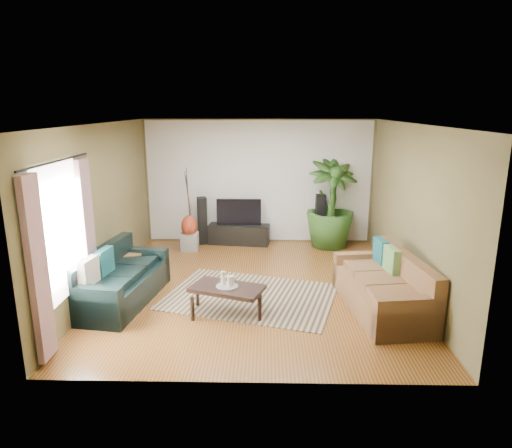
{
  "coord_description": "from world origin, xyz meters",
  "views": [
    {
      "loc": [
        0.17,
        -7.19,
        2.96
      ],
      "look_at": [
        0.0,
        0.2,
        1.05
      ],
      "focal_mm": 32.0,
      "sensor_mm": 36.0,
      "label": 1
    }
  ],
  "objects_px": {
    "coffee_table": "(227,300)",
    "television": "(239,212)",
    "pedestal": "(190,242)",
    "vase": "(189,226)",
    "tv_stand": "(239,234)",
    "potted_plant": "(331,204)",
    "side_table": "(126,266)",
    "sofa_left": "(122,276)",
    "speaker_left": "(202,221)",
    "speaker_right": "(320,220)",
    "sofa_right": "(382,283)"
  },
  "relations": [
    {
      "from": "speaker_right",
      "to": "potted_plant",
      "type": "relative_size",
      "value": 0.59
    },
    {
      "from": "coffee_table",
      "to": "speaker_left",
      "type": "height_order",
      "value": "speaker_left"
    },
    {
      "from": "tv_stand",
      "to": "television",
      "type": "height_order",
      "value": "television"
    },
    {
      "from": "pedestal",
      "to": "side_table",
      "type": "relative_size",
      "value": 0.67
    },
    {
      "from": "coffee_table",
      "to": "vase",
      "type": "height_order",
      "value": "vase"
    },
    {
      "from": "television",
      "to": "potted_plant",
      "type": "relative_size",
      "value": 0.52
    },
    {
      "from": "tv_stand",
      "to": "potted_plant",
      "type": "distance_m",
      "value": 2.1
    },
    {
      "from": "sofa_left",
      "to": "sofa_right",
      "type": "xyz_separation_m",
      "value": [
        3.94,
        -0.21,
        0.0
      ]
    },
    {
      "from": "pedestal",
      "to": "tv_stand",
      "type": "bearing_deg",
      "value": 23.81
    },
    {
      "from": "tv_stand",
      "to": "side_table",
      "type": "height_order",
      "value": "side_table"
    },
    {
      "from": "sofa_right",
      "to": "tv_stand",
      "type": "bearing_deg",
      "value": -152.82
    },
    {
      "from": "sofa_right",
      "to": "pedestal",
      "type": "bearing_deg",
      "value": -138.42
    },
    {
      "from": "sofa_right",
      "to": "side_table",
      "type": "bearing_deg",
      "value": -111.98
    },
    {
      "from": "sofa_left",
      "to": "speaker_right",
      "type": "relative_size",
      "value": 1.73
    },
    {
      "from": "coffee_table",
      "to": "potted_plant",
      "type": "distance_m",
      "value": 3.97
    },
    {
      "from": "speaker_right",
      "to": "vase",
      "type": "height_order",
      "value": "speaker_right"
    },
    {
      "from": "sofa_left",
      "to": "speaker_left",
      "type": "xyz_separation_m",
      "value": [
        0.82,
        3.13,
        0.1
      ]
    },
    {
      "from": "tv_stand",
      "to": "side_table",
      "type": "distance_m",
      "value": 2.92
    },
    {
      "from": "potted_plant",
      "to": "tv_stand",
      "type": "bearing_deg",
      "value": 176.42
    },
    {
      "from": "sofa_left",
      "to": "side_table",
      "type": "distance_m",
      "value": 0.89
    },
    {
      "from": "sofa_right",
      "to": "side_table",
      "type": "relative_size",
      "value": 3.75
    },
    {
      "from": "sofa_left",
      "to": "tv_stand",
      "type": "height_order",
      "value": "sofa_left"
    },
    {
      "from": "coffee_table",
      "to": "side_table",
      "type": "height_order",
      "value": "side_table"
    },
    {
      "from": "television",
      "to": "speaker_right",
      "type": "distance_m",
      "value": 1.78
    },
    {
      "from": "pedestal",
      "to": "vase",
      "type": "relative_size",
      "value": 0.78
    },
    {
      "from": "tv_stand",
      "to": "speaker_left",
      "type": "xyz_separation_m",
      "value": [
        -0.81,
        0.0,
        0.3
      ]
    },
    {
      "from": "pedestal",
      "to": "speaker_right",
      "type": "bearing_deg",
      "value": 9.17
    },
    {
      "from": "pedestal",
      "to": "speaker_left",
      "type": "bearing_deg",
      "value": 64.29
    },
    {
      "from": "sofa_left",
      "to": "speaker_right",
      "type": "height_order",
      "value": "speaker_right"
    },
    {
      "from": "pedestal",
      "to": "vase",
      "type": "distance_m",
      "value": 0.34
    },
    {
      "from": "tv_stand",
      "to": "speaker_right",
      "type": "height_order",
      "value": "speaker_right"
    },
    {
      "from": "side_table",
      "to": "sofa_right",
      "type": "bearing_deg",
      "value": -14.41
    },
    {
      "from": "sofa_left",
      "to": "pedestal",
      "type": "bearing_deg",
      "value": -4.45
    },
    {
      "from": "speaker_right",
      "to": "vase",
      "type": "relative_size",
      "value": 2.43
    },
    {
      "from": "television",
      "to": "speaker_left",
      "type": "distance_m",
      "value": 0.83
    },
    {
      "from": "sofa_left",
      "to": "pedestal",
      "type": "distance_m",
      "value": 2.76
    },
    {
      "from": "vase",
      "to": "side_table",
      "type": "distance_m",
      "value": 2.01
    },
    {
      "from": "sofa_left",
      "to": "vase",
      "type": "height_order",
      "value": "sofa_left"
    },
    {
      "from": "sofa_right",
      "to": "pedestal",
      "type": "distance_m",
      "value": 4.42
    },
    {
      "from": "speaker_right",
      "to": "pedestal",
      "type": "bearing_deg",
      "value": -173.45
    },
    {
      "from": "television",
      "to": "speaker_right",
      "type": "height_order",
      "value": "speaker_right"
    },
    {
      "from": "sofa_right",
      "to": "speaker_left",
      "type": "xyz_separation_m",
      "value": [
        -3.12,
        3.34,
        0.1
      ]
    },
    {
      "from": "sofa_left",
      "to": "potted_plant",
      "type": "xyz_separation_m",
      "value": [
        3.6,
        3.01,
        0.52
      ]
    },
    {
      "from": "sofa_left",
      "to": "speaker_left",
      "type": "relative_size",
      "value": 1.85
    },
    {
      "from": "tv_stand",
      "to": "vase",
      "type": "distance_m",
      "value": 1.16
    },
    {
      "from": "tv_stand",
      "to": "speaker_left",
      "type": "height_order",
      "value": "speaker_left"
    },
    {
      "from": "coffee_table",
      "to": "speaker_left",
      "type": "bearing_deg",
      "value": 123.05
    },
    {
      "from": "sofa_left",
      "to": "potted_plant",
      "type": "height_order",
      "value": "potted_plant"
    },
    {
      "from": "potted_plant",
      "to": "vase",
      "type": "distance_m",
      "value": 3.04
    },
    {
      "from": "coffee_table",
      "to": "television",
      "type": "distance_m",
      "value": 3.55
    }
  ]
}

